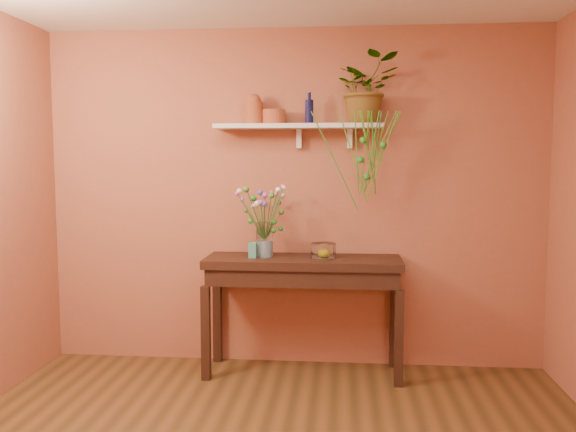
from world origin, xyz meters
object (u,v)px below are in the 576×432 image
Objects in this scene: sideboard at (303,275)px; blue_bottle at (309,111)px; glass_vase at (265,242)px; glass_bowl at (323,251)px; spider_plant at (366,89)px; bouquet at (264,206)px; terracotta_jug at (254,110)px.

sideboard is 1.26m from blue_bottle.
glass_vase is at bearing -163.09° from blue_bottle.
glass_vase is 1.40× the size of glass_bowl.
glass_vase is (-0.77, -0.13, -1.18)m from spider_plant.
bouquet is (-0.77, -0.13, -0.89)m from spider_plant.
terracotta_jug reaches higher than glass_bowl.
spider_plant is at bearing 9.37° from bouquet.
spider_plant reaches higher than glass_vase.
terracotta_jug is 0.88× the size of glass_vase.
glass_vase is (0.09, -0.11, -1.02)m from terracotta_jug.
spider_plant reaches higher than blue_bottle.
bouquet is at bearing 176.78° from sideboard.
blue_bottle is 0.89× the size of glass_vase.
spider_plant is 2.77× the size of glass_bowl.
sideboard is 6.40× the size of terracotta_jug.
terracotta_jug is 0.45× the size of spider_plant.
glass_bowl is at bearing -46.11° from blue_bottle.
spider_plant is at bearing 24.82° from glass_bowl.
spider_plant is 1.19m from bouquet.
terracotta_jug is at bearing -179.09° from spider_plant.
spider_plant is (0.43, 0.02, 0.17)m from blue_bottle.
glass_vase reaches higher than sideboard.
blue_bottle reaches higher than sideboard.
spider_plant is at bearing 3.11° from blue_bottle.
glass_vase is at bearing 177.57° from glass_bowl.
glass_vase is at bearing 176.44° from sideboard.
glass_bowl is at bearing -13.50° from terracotta_jug.
spider_plant is (0.47, 0.14, 1.42)m from sideboard.
terracotta_jug reaches higher than bouquet.
terracotta_jug is 0.51× the size of bouquet.
sideboard is at bearing -3.22° from bouquet.
sideboard is 2.85× the size of spider_plant.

